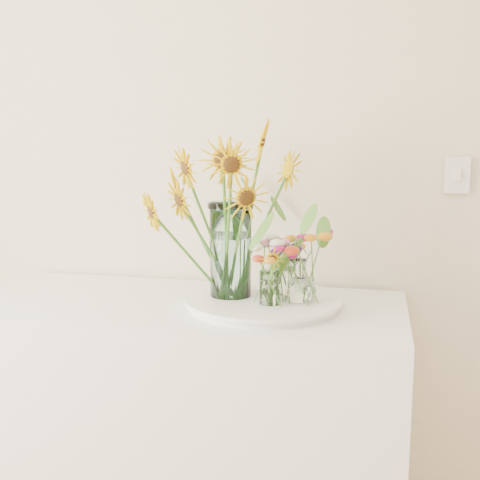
{
  "coord_description": "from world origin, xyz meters",
  "views": [
    {
      "loc": [
        0.38,
        0.14,
        1.41
      ],
      "look_at": [
        -0.03,
        1.91,
        1.11
      ],
      "focal_mm": 45.0,
      "sensor_mm": 36.0,
      "label": 1
    }
  ],
  "objects_px": {
    "mason_jar": "(231,250)",
    "counter": "(186,432)",
    "small_vase_c": "(286,275)",
    "tray": "(263,303)",
    "small_vase_a": "(270,288)",
    "small_vase_b": "(301,281)"
  },
  "relations": [
    {
      "from": "counter",
      "to": "mason_jar",
      "type": "distance_m",
      "value": 0.65
    },
    {
      "from": "tray",
      "to": "mason_jar",
      "type": "height_order",
      "value": "mason_jar"
    },
    {
      "from": "tray",
      "to": "mason_jar",
      "type": "bearing_deg",
      "value": 178.39
    },
    {
      "from": "tray",
      "to": "small_vase_c",
      "type": "relative_size",
      "value": 3.64
    },
    {
      "from": "small_vase_a",
      "to": "small_vase_b",
      "type": "height_order",
      "value": "small_vase_b"
    },
    {
      "from": "counter",
      "to": "tray",
      "type": "relative_size",
      "value": 3.03
    },
    {
      "from": "mason_jar",
      "to": "small_vase_c",
      "type": "xyz_separation_m",
      "value": [
        0.16,
        0.07,
        -0.09
      ]
    },
    {
      "from": "small_vase_a",
      "to": "small_vase_c",
      "type": "relative_size",
      "value": 0.84
    },
    {
      "from": "counter",
      "to": "mason_jar",
      "type": "relative_size",
      "value": 4.64
    },
    {
      "from": "mason_jar",
      "to": "counter",
      "type": "bearing_deg",
      "value": 179.46
    },
    {
      "from": "counter",
      "to": "tray",
      "type": "height_order",
      "value": "tray"
    },
    {
      "from": "small_vase_a",
      "to": "small_vase_c",
      "type": "bearing_deg",
      "value": 79.86
    },
    {
      "from": "counter",
      "to": "small_vase_a",
      "type": "distance_m",
      "value": 0.61
    },
    {
      "from": "small_vase_a",
      "to": "small_vase_b",
      "type": "xyz_separation_m",
      "value": [
        0.09,
        0.05,
        0.01
      ]
    },
    {
      "from": "small_vase_b",
      "to": "counter",
      "type": "bearing_deg",
      "value": 176.65
    },
    {
      "from": "mason_jar",
      "to": "small_vase_c",
      "type": "bearing_deg",
      "value": 23.95
    },
    {
      "from": "small_vase_a",
      "to": "small_vase_b",
      "type": "relative_size",
      "value": 0.78
    },
    {
      "from": "mason_jar",
      "to": "small_vase_a",
      "type": "relative_size",
      "value": 2.82
    },
    {
      "from": "small_vase_a",
      "to": "small_vase_b",
      "type": "bearing_deg",
      "value": 31.28
    },
    {
      "from": "small_vase_c",
      "to": "counter",
      "type": "bearing_deg",
      "value": -167.47
    },
    {
      "from": "small_vase_a",
      "to": "small_vase_b",
      "type": "distance_m",
      "value": 0.1
    },
    {
      "from": "small_vase_b",
      "to": "small_vase_c",
      "type": "bearing_deg",
      "value": 122.28
    }
  ]
}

